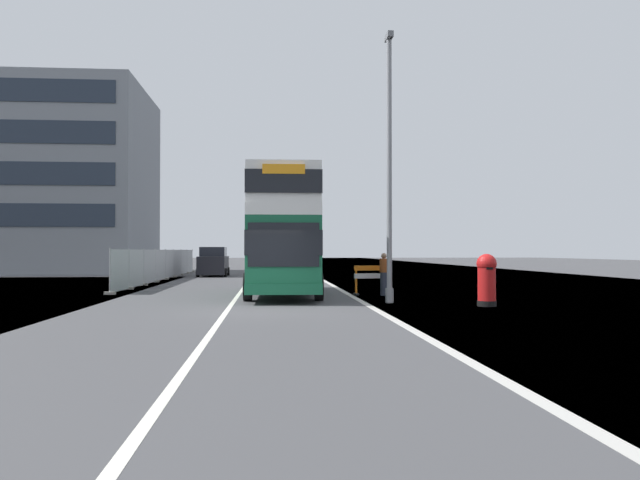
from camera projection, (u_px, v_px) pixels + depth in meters
ground at (286, 312)px, 18.93m from camera, size 140.00×280.00×0.10m
double_decker_bus at (283, 232)px, 25.73m from camera, size 2.97×10.30×4.80m
lamppost_foreground at (389, 175)px, 21.80m from camera, size 0.29×0.70×9.34m
red_pillar_postbox at (487, 277)px, 20.39m from camera, size 0.65×0.65×1.70m
roadworks_barrier at (372, 277)px, 25.67m from camera, size 1.56×0.64×1.19m
construction_site_fence at (165, 265)px, 39.27m from camera, size 0.44×27.40×1.91m
car_oncoming_near at (213, 262)px, 44.30m from camera, size 2.06×4.53×2.05m
car_receding_mid at (283, 259)px, 53.47m from camera, size 2.01×3.94×2.22m
bare_tree_far_verge_near at (88, 241)px, 54.43m from camera, size 3.11×2.70×5.29m
pedestrian_at_kerb at (384, 274)px, 25.19m from camera, size 0.34×0.34×1.70m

